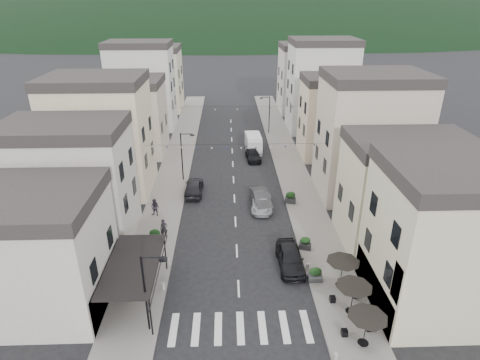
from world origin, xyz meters
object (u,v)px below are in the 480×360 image
object	(u,v)px
parked_car_e	(194,187)
pedestrian_a	(164,229)
parked_car_a	(290,258)
parked_car_d	(253,155)
pedestrian_b	(155,208)
delivery_van	(253,142)
parked_car_b	(261,199)
parked_car_c	(262,204)

from	to	relation	value
parked_car_e	pedestrian_a	distance (m)	9.45
parked_car_a	pedestrian_a	world-z (taller)	pedestrian_a
parked_car_d	pedestrian_b	distance (m)	18.67
delivery_van	parked_car_b	bearing A→B (deg)	-93.26
parked_car_c	pedestrian_a	bearing A→B (deg)	-145.83
parked_car_e	pedestrian_b	bearing A→B (deg)	55.72
parked_car_c	delivery_van	world-z (taller)	delivery_van
parked_car_a	parked_car_d	distance (m)	23.86
parked_car_a	parked_car_c	distance (m)	9.98
parked_car_d	pedestrian_a	size ratio (longest dim) A/B	2.37
parked_car_b	pedestrian_a	distance (m)	11.22
parked_car_d	parked_car_e	xyz separation A→B (m)	(-7.33, -10.08, 0.19)
pedestrian_a	delivery_van	bearing A→B (deg)	49.25
parked_car_a	pedestrian_b	world-z (taller)	pedestrian_b
parked_car_c	parked_car_d	bearing A→B (deg)	94.59
delivery_van	parked_car_d	bearing A→B (deg)	-96.45
parked_car_d	parked_car_b	bearing A→B (deg)	-94.40
pedestrian_b	parked_car_a	bearing A→B (deg)	-18.41
parked_car_a	pedestrian_a	distance (m)	11.84
parked_car_e	pedestrian_b	xyz separation A→B (m)	(-3.54, -5.09, 0.20)
parked_car_b	parked_car_d	size ratio (longest dim) A/B	1.06
parked_car_e	pedestrian_b	size ratio (longest dim) A/B	2.69
parked_car_a	parked_car_e	bearing A→B (deg)	121.59
pedestrian_a	parked_car_d	bearing A→B (deg)	46.16
parked_car_a	parked_car_e	distance (m)	16.34
parked_car_b	pedestrian_b	world-z (taller)	pedestrian_b
parked_car_c	pedestrian_b	bearing A→B (deg)	-169.01
delivery_van	parked_car_c	bearing A→B (deg)	-93.22
parked_car_a	pedestrian_b	distance (m)	15.11
parked_car_c	pedestrian_a	size ratio (longest dim) A/B	2.41
parked_car_a	parked_car_b	world-z (taller)	parked_car_a
pedestrian_a	pedestrian_b	distance (m)	4.37
parked_car_a	pedestrian_b	xyz separation A→B (m)	(-12.40, 8.64, 0.19)
parked_car_c	parked_car_d	world-z (taller)	parked_car_d
parked_car_c	parked_car_d	xyz separation A→B (m)	(0.00, 13.95, 0.02)
parked_car_b	parked_car_e	xyz separation A→B (m)	(-7.33, 3.11, 0.06)
delivery_van	parked_car_e	bearing A→B (deg)	-121.45
parked_car_b	parked_car_a	bearing A→B (deg)	-89.46
parked_car_c	pedestrian_b	size ratio (longest dim) A/B	2.48
parked_car_d	pedestrian_a	distance (m)	21.47
parked_car_b	delivery_van	size ratio (longest dim) A/B	0.91
parked_car_a	delivery_van	bearing A→B (deg)	91.42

